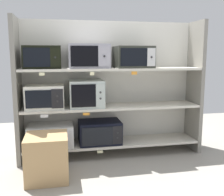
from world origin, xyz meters
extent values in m
cube|color=gray|center=(0.00, -1.00, -0.01)|extent=(6.27, 6.00, 0.02)
cube|color=beige|center=(0.00, 0.23, 0.88)|extent=(2.47, 0.04, 1.76)
cube|color=gray|center=(-1.17, 0.00, 0.88)|extent=(0.05, 0.42, 1.76)
cube|color=gray|center=(1.17, 0.00, 0.88)|extent=(0.05, 0.42, 1.76)
cube|color=beige|center=(0.00, 0.00, 0.16)|extent=(2.27, 0.42, 0.03)
cube|color=silver|center=(-0.79, 0.00, 0.31)|extent=(0.56, 0.39, 0.27)
cube|color=black|center=(-0.87, -0.20, 0.31)|extent=(0.36, 0.01, 0.21)
cube|color=silver|center=(-0.61, -0.20, 0.31)|extent=(0.16, 0.01, 0.22)
cube|color=black|center=(-0.17, 0.00, 0.32)|extent=(0.54, 0.37, 0.29)
cube|color=black|center=(-0.22, -0.19, 0.32)|extent=(0.39, 0.01, 0.23)
cube|color=black|center=(0.03, -0.19, 0.32)|extent=(0.12, 0.01, 0.23)
cylinder|color=#262628|center=(0.03, -0.20, 0.29)|extent=(0.02, 0.01, 0.02)
cylinder|color=#262628|center=(0.03, -0.20, 0.35)|extent=(0.02, 0.01, 0.02)
cube|color=orange|center=(-0.82, -0.21, 0.12)|extent=(0.07, 0.00, 0.04)
cube|color=beige|center=(-0.19, -0.21, 0.12)|extent=(0.07, 0.00, 0.03)
cube|color=beige|center=(0.00, 0.00, 0.65)|extent=(2.27, 0.42, 0.03)
cube|color=silver|center=(-0.85, 0.00, 0.81)|extent=(0.46, 0.36, 0.29)
cube|color=black|center=(-0.91, -0.19, 0.81)|extent=(0.29, 0.01, 0.21)
cube|color=black|center=(-0.69, -0.18, 0.81)|extent=(0.14, 0.01, 0.23)
cylinder|color=#262628|center=(-0.69, -0.19, 0.77)|extent=(0.02, 0.01, 0.02)
cylinder|color=#262628|center=(-0.69, -0.19, 0.84)|extent=(0.02, 0.01, 0.02)
cube|color=#B1BDB7|center=(-0.33, 0.00, 0.83)|extent=(0.43, 0.38, 0.34)
cube|color=black|center=(-0.38, -0.20, 0.83)|extent=(0.29, 0.01, 0.27)
cube|color=#B1BDB7|center=(-0.18, -0.20, 0.83)|extent=(0.11, 0.01, 0.27)
cylinder|color=#262628|center=(-0.18, -0.20, 0.79)|extent=(0.02, 0.01, 0.02)
cylinder|color=#262628|center=(-0.18, -0.20, 0.87)|extent=(0.02, 0.01, 0.02)
cube|color=white|center=(-0.85, -0.21, 0.61)|extent=(0.09, 0.00, 0.04)
cube|color=orange|center=(-0.36, -0.21, 0.61)|extent=(0.08, 0.00, 0.03)
cube|color=beige|center=(0.00, 0.00, 1.14)|extent=(2.27, 0.42, 0.03)
cube|color=black|center=(-0.86, 0.00, 1.29)|extent=(0.44, 0.32, 0.27)
cube|color=black|center=(-0.91, -0.17, 1.29)|extent=(0.30, 0.01, 0.22)
cube|color=black|center=(-0.70, -0.17, 1.29)|extent=(0.11, 0.01, 0.22)
cylinder|color=#262628|center=(-0.70, -0.18, 1.29)|extent=(0.02, 0.01, 0.02)
cube|color=#9D9CA7|center=(-0.30, 0.00, 1.30)|extent=(0.50, 0.35, 0.30)
cube|color=black|center=(-0.36, -0.18, 1.30)|extent=(0.32, 0.01, 0.24)
cube|color=#9D9CA7|center=(-0.13, -0.18, 1.30)|extent=(0.15, 0.01, 0.24)
cylinder|color=#262628|center=(-0.13, -0.19, 1.30)|extent=(0.02, 0.01, 0.02)
cube|color=#31342B|center=(0.28, 0.00, 1.29)|extent=(0.47, 0.41, 0.27)
cube|color=black|center=(0.23, -0.21, 1.29)|extent=(0.33, 0.01, 0.22)
cube|color=silver|center=(0.45, -0.21, 1.29)|extent=(0.11, 0.01, 0.22)
cylinder|color=#262628|center=(0.45, -0.22, 1.29)|extent=(0.02, 0.01, 0.02)
cube|color=beige|center=(-0.86, -0.21, 1.10)|extent=(0.06, 0.00, 0.04)
cube|color=beige|center=(-0.28, -0.21, 1.10)|extent=(0.05, 0.00, 0.04)
cube|color=orange|center=(0.23, -0.21, 1.10)|extent=(0.07, 0.00, 0.04)
cube|color=tan|center=(-0.82, -0.56, 0.24)|extent=(0.44, 0.44, 0.48)
camera|label=1|loc=(-0.65, -3.28, 1.31)|focal=41.79mm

